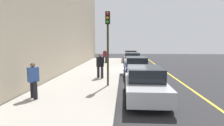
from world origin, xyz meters
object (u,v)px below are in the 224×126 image
Objects in this scene: parked_car_red at (131,56)px; pedestrian_black_coat at (100,65)px; pedestrian_blue_coat at (33,79)px; rolling_suitcase at (106,60)px; parked_car_navy at (136,67)px; parked_car_white at (132,59)px; traffic_light_pole at (108,36)px; parked_car_silver at (145,83)px; pedestrian_burgundy_coat at (105,56)px.

pedestrian_black_coat reaches higher than parked_car_red.
pedestrian_blue_coat is 1.66× the size of rolling_suitcase.
parked_car_red and parked_car_navy have the same top height.
parked_car_red and parked_car_white have the same top height.
traffic_light_pole is at bearing 5.90° from rolling_suitcase.
pedestrian_black_coat is at bearing -10.86° from parked_car_red.
parked_car_navy is 1.02× the size of parked_car_silver.
parked_car_red is 16.67m from traffic_light_pole.
pedestrian_burgundy_coat reaches higher than parked_car_white.
parked_car_white is at bearing -179.72° from parked_car_navy.
parked_car_red is at bearing 179.97° from parked_car_silver.
parked_car_white is 1.04× the size of parked_car_silver.
parked_car_white is at bearing -0.54° from parked_car_red.
traffic_light_pole reaches higher than pedestrian_burgundy_coat.
parked_car_red is 2.48× the size of pedestrian_black_coat.
pedestrian_blue_coat reaches higher than parked_car_silver.
traffic_light_pole reaches higher than rolling_suitcase.
pedestrian_blue_coat is 5.63m from pedestrian_black_coat.
parked_car_navy is at bearing -0.10° from parked_car_red.
parked_car_white is 3.66m from pedestrian_burgundy_coat.
pedestrian_black_coat is 3.15m from traffic_light_pole.
pedestrian_burgundy_coat is 12.46m from traffic_light_pole.
pedestrian_black_coat is at bearing -56.02° from parked_car_navy.
parked_car_red is 2.60× the size of pedestrian_blue_coat.
pedestrian_blue_coat is 4.64m from traffic_light_pole.
parked_car_red is 4.94m from rolling_suitcase.
traffic_light_pole is (16.39, -1.94, 2.29)m from parked_car_red.
parked_car_red is at bearing 173.24° from traffic_light_pole.
pedestrian_black_coat reaches higher than parked_car_silver.
pedestrian_blue_coat is 0.38× the size of traffic_light_pole.
parked_car_navy is at bearing 22.46° from pedestrian_burgundy_coat.
pedestrian_burgundy_coat is 0.39× the size of traffic_light_pole.
parked_car_white is at bearing 169.97° from traffic_light_pole.
pedestrian_black_coat is 0.40× the size of traffic_light_pole.
pedestrian_blue_coat is at bearing -20.50° from parked_car_white.
parked_car_white reaches higher than rolling_suitcase.
parked_car_red is 5.37m from pedestrian_burgundy_coat.
parked_car_white is 11.08m from traffic_light_pole.
parked_car_red is 1.00× the size of traffic_light_pole.
rolling_suitcase is at bearing -41.23° from parked_car_red.
rolling_suitcase is at bearing -174.10° from traffic_light_pole.
parked_car_silver is (12.68, 0.04, -0.00)m from parked_car_white.
parked_car_silver is 15.05m from rolling_suitcase.
rolling_suitcase is at bearing -159.28° from parked_car_navy.
pedestrian_blue_coat reaches higher than rolling_suitcase.
parked_car_silver is 5.13m from pedestrian_blue_coat.
parked_car_silver is 5.12m from pedestrian_black_coat.
parked_car_white is 6.54m from parked_car_navy.
pedestrian_black_coat is at bearing -148.28° from parked_car_silver.
parked_car_red is at bearing 165.16° from pedestrian_blue_coat.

